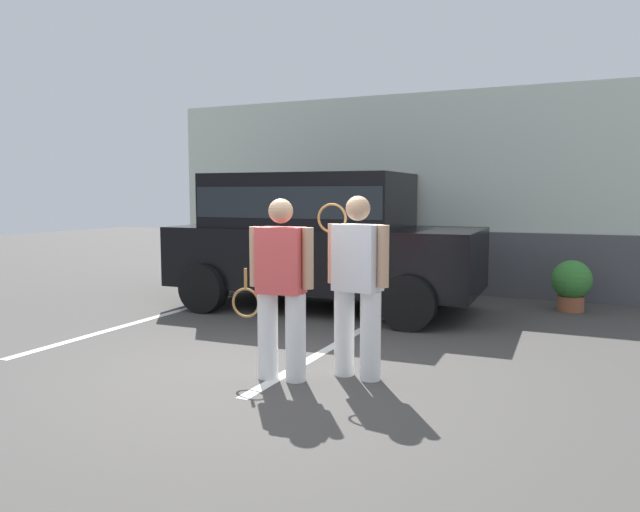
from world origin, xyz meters
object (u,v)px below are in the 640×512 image
tennis_player_man (281,287)px  parked_suv (318,234)px  potted_plant_by_porch (571,283)px  tennis_player_woman (357,284)px

tennis_player_man → parked_suv: bearing=-76.7°
potted_plant_by_porch → tennis_player_man: bearing=-116.4°
tennis_player_woman → parked_suv: bearing=-51.1°
parked_suv → tennis_player_woman: size_ratio=2.69×
parked_suv → potted_plant_by_porch: (3.54, 1.36, -0.72)m
tennis_player_man → potted_plant_by_porch: tennis_player_man is taller
tennis_player_woman → potted_plant_by_porch: bearing=-103.3°
tennis_player_man → potted_plant_by_porch: 5.33m
tennis_player_man → tennis_player_woman: tennis_player_woman is taller
parked_suv → potted_plant_by_porch: bearing=19.0°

